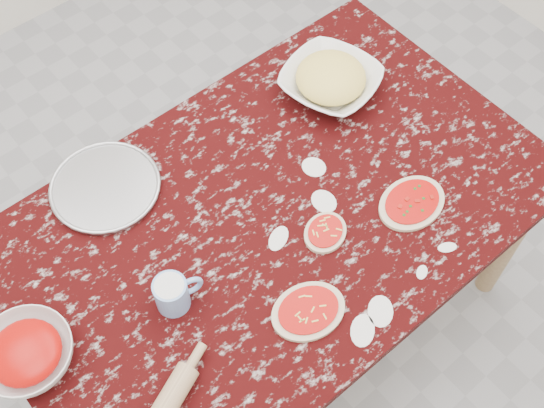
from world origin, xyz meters
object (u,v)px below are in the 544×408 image
(sauce_bowl, at_px, (27,355))
(cheese_bowl, at_px, (330,82))
(flour_mug, at_px, (173,293))
(pizza_tray, at_px, (105,188))
(worktable, at_px, (272,228))

(sauce_bowl, xyz_separation_m, cheese_bowl, (1.18, 0.18, -0.00))
(sauce_bowl, xyz_separation_m, flour_mug, (0.37, -0.10, 0.02))
(flour_mug, bearing_deg, sauce_bowl, 164.36)
(sauce_bowl, bearing_deg, cheese_bowl, 8.72)
(pizza_tray, xyz_separation_m, sauce_bowl, (-0.42, -0.32, 0.03))
(pizza_tray, distance_m, cheese_bowl, 0.77)
(worktable, bearing_deg, sauce_bowl, 175.63)
(cheese_bowl, bearing_deg, flour_mug, -160.67)
(pizza_tray, relative_size, flour_mug, 2.38)
(pizza_tray, bearing_deg, worktable, -49.83)
(worktable, relative_size, flour_mug, 12.10)
(sauce_bowl, height_order, flour_mug, flour_mug)
(cheese_bowl, bearing_deg, pizza_tray, 169.69)
(cheese_bowl, distance_m, flour_mug, 0.86)
(worktable, height_order, sauce_bowl, sauce_bowl)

